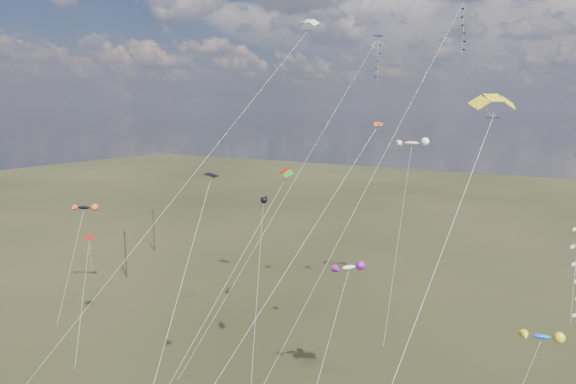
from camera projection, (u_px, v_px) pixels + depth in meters
The scene contains 15 objects.
utility_pole_near at pixel (126, 253), 83.02m from camera, with size 1.40×0.20×8.00m.
utility_pole_far at pixel (154, 229), 98.92m from camera, with size 1.40×0.20×8.00m.
diamond_black_high at pixel (449, 51), 51.46m from camera, with size 12.34×23.72×38.31m.
diamond_navy_tall at pixel (363, 81), 55.15m from camera, with size 14.02×19.11×35.10m.
diamond_black_mid at pixel (183, 278), 35.04m from camera, with size 4.73×16.96×22.43m.
diamond_red_low at pixel (90, 257), 60.94m from camera, with size 6.73×8.20×12.23m.
diamond_orange_center at pixel (313, 228), 43.03m from camera, with size 9.69×20.23×26.04m.
parafoil_yellow at pixel (493, 100), 30.21m from camera, with size 6.04×22.59×28.55m.
parafoil_blue_white at pixel (306, 23), 56.56m from camera, with size 16.17×30.15×37.38m.
parafoil_tricolor at pixel (284, 173), 43.85m from camera, with size 8.26×12.92×22.45m.
novelty_black_orange at pixel (84, 208), 72.97m from camera, with size 6.96×10.37×13.81m.
novelty_orange_black at pixel (263, 200), 61.54m from camera, with size 7.77×13.70×16.88m.
novelty_white_purple at pixel (349, 268), 44.75m from camera, with size 2.19×10.12×13.94m.
novelty_redwhite_stripe at pixel (412, 143), 69.24m from camera, with size 4.40×16.33×23.26m.
novelty_blue_yellow at pixel (541, 338), 33.85m from camera, with size 4.77×8.20×12.77m.
Camera 1 is at (26.03, -25.17, 27.31)m, focal length 32.00 mm.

